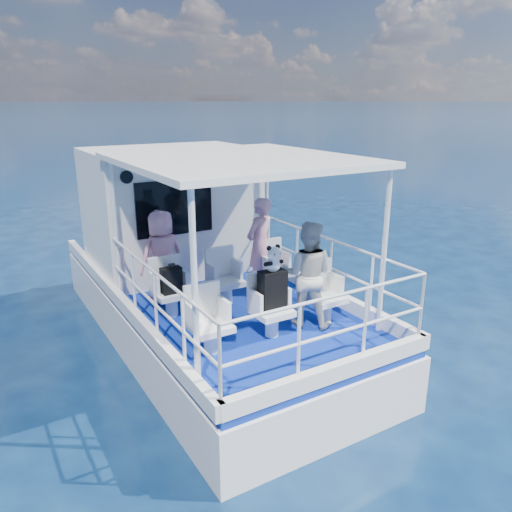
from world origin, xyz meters
The scene contains 20 objects.
ground centered at (0.00, 0.00, 0.00)m, with size 2000.00×2000.00×0.00m, color #081B3C.
hull centered at (0.00, 1.00, 0.00)m, with size 3.00×7.00×1.60m, color white.
deck centered at (0.00, 1.00, 0.85)m, with size 2.90×6.90×0.10m, color navy.
cabin centered at (0.00, 2.30, 2.00)m, with size 2.85×2.00×2.20m, color white.
canopy centered at (0.00, -0.20, 3.14)m, with size 3.00×3.20×0.08m, color white.
canopy_posts centered at (0.00, -0.25, 2.00)m, with size 2.77×2.97×2.20m.
railings centered at (0.00, -0.58, 1.40)m, with size 2.84×3.59×1.00m, color white, non-canonical shape.
seat_port_fwd centered at (-0.90, 0.20, 1.09)m, with size 0.48×0.46×0.38m, color white.
seat_center_fwd centered at (0.00, 0.20, 1.09)m, with size 0.48×0.46×0.38m, color white.
seat_stbd_fwd centered at (0.90, 0.20, 1.09)m, with size 0.48×0.46×0.38m, color white.
seat_port_aft centered at (-0.90, -1.10, 1.09)m, with size 0.48×0.46×0.38m, color white.
seat_center_aft centered at (0.00, -1.10, 1.09)m, with size 0.48×0.46×0.38m, color white.
seat_stbd_aft centered at (0.90, -1.10, 1.09)m, with size 0.48×0.46×0.38m, color white.
passenger_port_fwd centered at (-0.77, 0.82, 1.62)m, with size 0.54×0.38×1.44m, color #D0869A.
passenger_stbd_fwd centered at (0.71, 0.38, 1.68)m, with size 0.57×0.37×1.56m, color pink.
passenger_stbd_aft centered at (0.61, -1.05, 1.64)m, with size 0.72×0.56×1.48m, color beige.
backpack_port centered at (-0.91, 0.13, 1.47)m, with size 0.29×0.16×0.38m, color black.
backpack_center centered at (0.01, -1.09, 1.55)m, with size 0.35×0.20×0.53m, color black.
compact_camera centered at (-0.89, 0.14, 1.68)m, with size 0.09×0.05×0.05m, color black.
panda centered at (0.01, -1.11, 1.98)m, with size 0.22×0.19×0.35m, color white, non-canonical shape.
Camera 1 is at (-3.29, -6.19, 3.92)m, focal length 35.00 mm.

